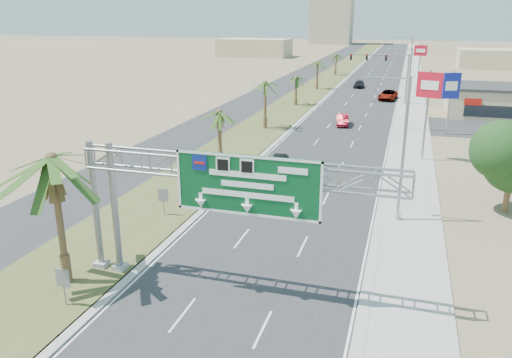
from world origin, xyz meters
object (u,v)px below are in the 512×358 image
object	(u,v)px
pole_sign_red_far	(420,55)
car_left_lane	(279,163)
car_mid_lane	(343,120)
pole_sign_red_near	(429,90)
pole_sign_blue	(451,88)
car_far	(359,84)
sign_gantry	(220,179)
car_right_lane	(388,95)
palm_near	(52,159)
signal_mast	(394,74)

from	to	relation	value
pole_sign_red_far	car_left_lane	bearing A→B (deg)	-103.46
car_mid_lane	pole_sign_red_near	world-z (taller)	pole_sign_red_near
pole_sign_blue	pole_sign_red_far	xyz separation A→B (m)	(-3.29, 31.82, 1.50)
car_far	pole_sign_blue	distance (m)	41.32
sign_gantry	pole_sign_red_near	xyz separation A→B (m)	(10.42, 28.71, 0.86)
car_mid_lane	car_right_lane	size ratio (longest dim) A/B	0.75
car_left_lane	pole_sign_red_far	distance (m)	53.70
pole_sign_blue	pole_sign_red_far	size ratio (longest dim) A/B	0.85
pole_sign_red_near	pole_sign_red_far	distance (m)	44.36
car_mid_lane	pole_sign_blue	distance (m)	13.67
car_left_lane	pole_sign_red_far	size ratio (longest dim) A/B	0.49
sign_gantry	car_mid_lane	size ratio (longest dim) A/B	3.84
car_left_lane	pole_sign_blue	bearing A→B (deg)	44.09
car_left_lane	pole_sign_red_far	bearing A→B (deg)	68.71
car_right_lane	car_far	bearing A→B (deg)	121.07
sign_gantry	car_left_lane	bearing A→B (deg)	96.32
car_left_lane	palm_near	bearing A→B (deg)	-111.87
car_right_lane	sign_gantry	bearing A→B (deg)	-88.09
signal_mast	pole_sign_blue	xyz separation A→B (m)	(7.12, -20.79, 0.71)
car_mid_lane	car_right_lane	bearing A→B (deg)	70.71
sign_gantry	palm_near	distance (m)	8.41
signal_mast	pole_sign_red_near	distance (m)	33.66
palm_near	car_far	xyz separation A→B (m)	(7.31, 81.69, -6.26)
signal_mast	pole_sign_red_near	xyz separation A→B (m)	(4.19, -33.33, 2.06)
pole_sign_red_near	pole_sign_blue	size ratio (longest dim) A/B	1.17
car_mid_lane	car_far	distance (m)	36.78
car_left_lane	pole_sign_blue	distance (m)	25.91
car_right_lane	pole_sign_red_near	size ratio (longest dim) A/B	0.66
signal_mast	car_right_lane	xyz separation A→B (m)	(-0.84, 4.07, -4.04)
car_right_lane	pole_sign_red_near	bearing A→B (deg)	-75.77
car_right_lane	pole_sign_blue	xyz separation A→B (m)	(7.96, -24.85, 4.76)
car_left_lane	car_right_lane	distance (m)	45.56
sign_gantry	car_left_lane	world-z (taller)	sign_gantry
car_mid_lane	pole_sign_red_far	distance (m)	32.13
pole_sign_blue	pole_sign_red_far	distance (m)	32.02
car_far	pole_sign_blue	xyz separation A→B (m)	(14.18, -38.50, 4.89)
palm_near	car_mid_lane	world-z (taller)	palm_near
car_left_lane	pole_sign_red_far	world-z (taller)	pole_sign_red_far
sign_gantry	pole_sign_blue	xyz separation A→B (m)	(13.35, 41.26, -0.49)
sign_gantry	pole_sign_red_far	size ratio (longest dim) A/B	1.88
signal_mast	car_far	bearing A→B (deg)	111.74
car_mid_lane	pole_sign_blue	xyz separation A→B (m)	(12.66, -1.75, 4.84)
car_right_lane	pole_sign_blue	world-z (taller)	pole_sign_blue
car_left_lane	car_right_lane	xyz separation A→B (m)	(7.74, 44.89, 0.07)
sign_gantry	car_left_lane	distance (m)	22.00
car_right_lane	car_far	size ratio (longest dim) A/B	1.25
car_left_lane	pole_sign_blue	world-z (taller)	pole_sign_blue
sign_gantry	car_left_lane	size ratio (longest dim) A/B	3.85
car_mid_lane	pole_sign_red_near	xyz separation A→B (m)	(9.73, -14.30, 6.19)
car_left_lane	car_far	distance (m)	58.56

